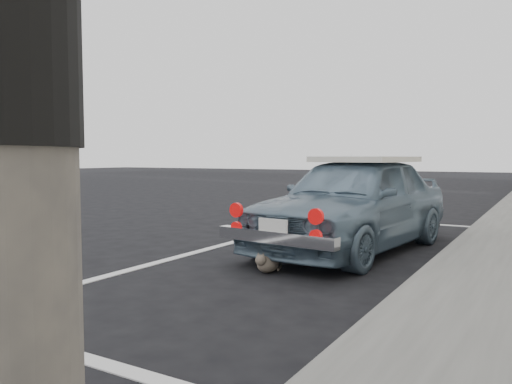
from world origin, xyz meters
TOP-DOWN VIEW (x-y plane):
  - ground at (0.00, 0.00)m, footprint 80.00×80.00m
  - pline_rear at (0.50, -0.50)m, footprint 3.00×0.12m
  - pline_front at (0.50, 6.50)m, footprint 3.00×0.12m
  - pline_side at (-0.90, 3.00)m, footprint 0.12×7.00m
  - retro_coupe at (0.68, 3.55)m, footprint 1.79×3.66m
  - cat at (0.37, 1.91)m, footprint 0.21×0.42m

SIDE VIEW (x-z plane):
  - ground at x=0.00m, z-range 0.00..0.00m
  - pline_rear at x=0.50m, z-range 0.00..0.01m
  - pline_front at x=0.50m, z-range 0.00..0.01m
  - pline_side at x=-0.90m, z-range 0.00..0.01m
  - cat at x=0.37m, z-range -0.01..0.21m
  - retro_coupe at x=0.68m, z-range 0.01..1.21m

